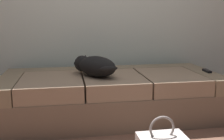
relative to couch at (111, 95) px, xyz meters
The scene contains 3 objects.
couch is the anchor object (origin of this frame).
dog_dark 0.38m from the couch, 159.64° to the right, with size 0.46×0.52×0.20m.
tv_remote 1.04m from the couch, ahead, with size 0.04×0.15×0.02m, color black.
Camera 1 is at (-0.44, -1.51, 1.02)m, focal length 42.83 mm.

